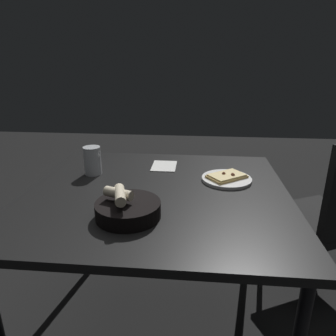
{
  "coord_description": "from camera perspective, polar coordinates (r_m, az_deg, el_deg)",
  "views": [
    {
      "loc": [
        1.17,
        0.16,
        1.28
      ],
      "look_at": [
        -0.08,
        0.04,
        0.83
      ],
      "focal_mm": 33.27,
      "sensor_mm": 36.0,
      "label": 1
    }
  ],
  "objects": [
    {
      "name": "dining_table",
      "position": [
        1.32,
        -2.07,
        -6.59
      ],
      "size": [
        1.01,
        1.08,
        0.76
      ],
      "color": "black",
      "rests_on": "ground"
    },
    {
      "name": "pizza_plate",
      "position": [
        1.41,
        10.69,
        -1.85
      ],
      "size": [
        0.22,
        0.22,
        0.04
      ],
      "color": "white",
      "rests_on": "dining_table"
    },
    {
      "name": "beer_glass",
      "position": [
        1.49,
        -13.63,
        1.03
      ],
      "size": [
        0.08,
        0.08,
        0.13
      ],
      "color": "silver",
      "rests_on": "dining_table"
    },
    {
      "name": "ground",
      "position": [
        1.75,
        -1.75,
        -27.46
      ],
      "size": [
        8.0,
        8.0,
        0.0
      ],
      "primitive_type": "plane",
      "color": "black"
    },
    {
      "name": "napkin",
      "position": [
        1.57,
        -0.72,
        0.36
      ],
      "size": [
        0.16,
        0.12,
        0.0
      ],
      "color": "white",
      "rests_on": "dining_table"
    },
    {
      "name": "chair_near",
      "position": [
        1.82,
        28.22,
        -7.12
      ],
      "size": [
        0.59,
        0.59,
        0.93
      ],
      "color": "black",
      "rests_on": "ground"
    },
    {
      "name": "bread_basket",
      "position": [
        1.08,
        -7.49,
        -7.37
      ],
      "size": [
        0.23,
        0.23,
        0.11
      ],
      "color": "black",
      "rests_on": "dining_table"
    }
  ]
}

